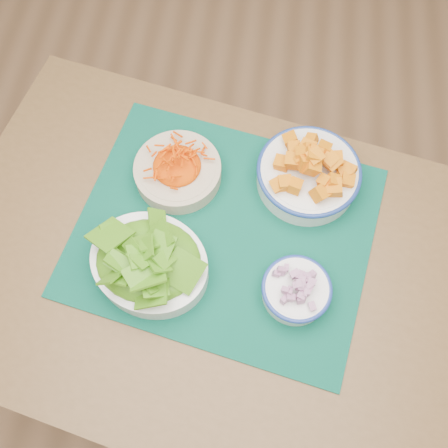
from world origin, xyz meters
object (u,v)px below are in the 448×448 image
(placemat, at_px, (224,231))
(squash_bowl, at_px, (309,170))
(onion_bowl, at_px, (297,289))
(carrot_bowl, at_px, (177,169))
(lettuce_bowl, at_px, (149,261))
(table, at_px, (220,282))

(placemat, xyz_separation_m, squash_bowl, (0.15, 0.13, 0.05))
(placemat, relative_size, onion_bowl, 4.43)
(carrot_bowl, xyz_separation_m, squash_bowl, (0.26, 0.02, 0.02))
(lettuce_bowl, bearing_deg, onion_bowl, 16.75)
(table, distance_m, carrot_bowl, 0.26)
(lettuce_bowl, height_order, onion_bowl, lettuce_bowl)
(lettuce_bowl, distance_m, onion_bowl, 0.27)
(carrot_bowl, distance_m, squash_bowl, 0.26)
(carrot_bowl, bearing_deg, onion_bowl, -41.29)
(placemat, relative_size, carrot_bowl, 2.61)
(placemat, height_order, onion_bowl, onion_bowl)
(table, xyz_separation_m, carrot_bowl, (-0.11, 0.18, 0.15))
(squash_bowl, relative_size, onion_bowl, 1.63)
(table, distance_m, onion_bowl, 0.21)
(placemat, height_order, lettuce_bowl, lettuce_bowl)
(onion_bowl, bearing_deg, lettuce_bowl, 176.31)
(squash_bowl, distance_m, onion_bowl, 0.24)
(squash_bowl, height_order, lettuce_bowl, squash_bowl)
(placemat, xyz_separation_m, lettuce_bowl, (-0.13, -0.10, 0.05))
(carrot_bowl, bearing_deg, placemat, -45.37)
(placemat, bearing_deg, lettuce_bowl, -131.92)
(table, relative_size, carrot_bowl, 5.58)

